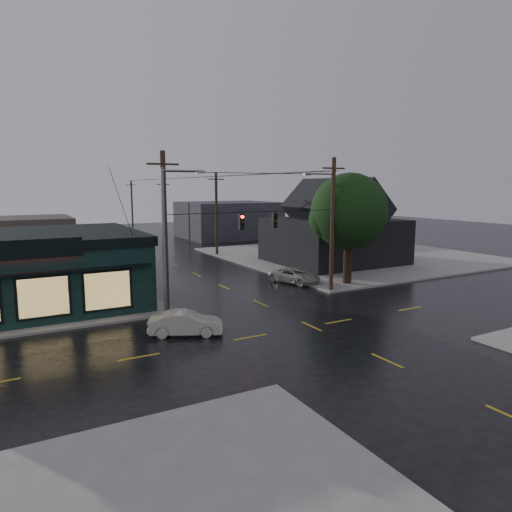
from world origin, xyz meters
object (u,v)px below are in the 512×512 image
corner_tree (349,212)px  suv_silver (295,276)px  utility_pole_nw (167,314)px  sedan_cream (186,323)px  utility_pole_ne (331,292)px

corner_tree → suv_silver: corner_tree is taller
corner_tree → utility_pole_nw: (-15.75, -1.37, -6.00)m
corner_tree → suv_silver: (-3.40, 2.63, -5.38)m
corner_tree → sedan_cream: corner_tree is taller
corner_tree → utility_pole_nw: corner_tree is taller
corner_tree → utility_pole_nw: 16.91m
sedan_cream → suv_silver: sedan_cream is taller
corner_tree → suv_silver: 6.88m
sedan_cream → corner_tree: bearing=-46.0°
utility_pole_nw → suv_silver: bearing=17.9°
utility_pole_ne → suv_silver: 4.10m
suv_silver → utility_pole_nw: bearing=-180.0°
utility_pole_ne → sedan_cream: (-13.40, -4.47, 0.66)m
utility_pole_nw → utility_pole_ne: 13.00m
sedan_cream → suv_silver: 15.30m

